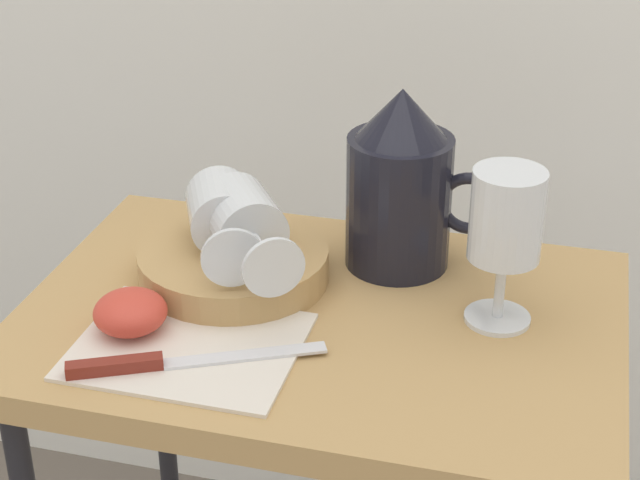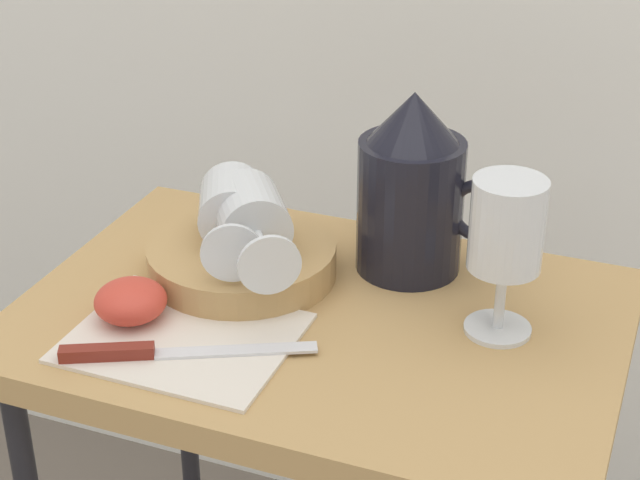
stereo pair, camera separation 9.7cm
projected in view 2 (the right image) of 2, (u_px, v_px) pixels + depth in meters
table at (320, 382)px, 1.05m from camera, size 0.58×0.40×0.73m
linen_napkin at (183, 338)px, 0.96m from camera, size 0.21×0.17×0.00m
basket_tray at (242, 260)px, 1.07m from camera, size 0.19×0.19×0.03m
pitcher at (411, 200)px, 1.05m from camera, size 0.16×0.11×0.19m
wine_glass_upright at (506, 234)px, 0.93m from camera, size 0.07×0.07×0.16m
wine_glass_tipped_near at (252, 219)px, 1.03m from camera, size 0.14×0.16×0.07m
wine_glass_tipped_far at (232, 209)px, 1.05m from camera, size 0.12×0.15×0.07m
apple_half_left at (131, 301)px, 0.98m from camera, size 0.07×0.07×0.04m
knife at (150, 352)px, 0.93m from camera, size 0.22×0.11×0.01m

